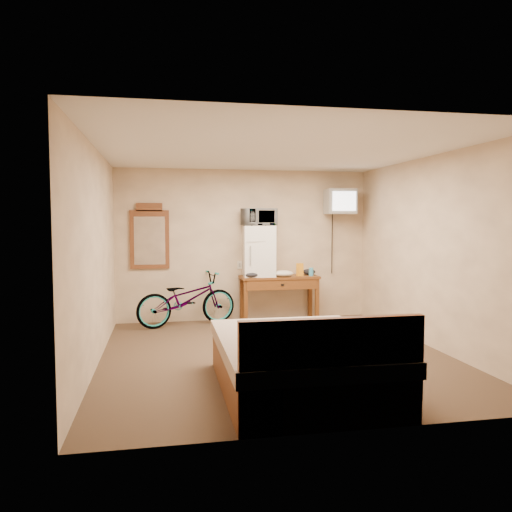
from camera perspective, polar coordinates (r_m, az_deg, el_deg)
The scene contains 13 objects.
room at distance 6.09m, azimuth 2.18°, elevation 0.22°, with size 4.60×4.64×2.50m.
desk at distance 8.21m, azimuth 2.71°, elevation -3.19°, with size 1.29×0.50×0.75m.
mini_fridge at distance 8.15m, azimuth 0.33°, elevation 0.58°, with size 0.54×0.53×0.83m.
microwave at distance 8.13m, azimuth 0.33°, elevation 4.47°, with size 0.51×0.34×0.28m, color white.
snack_bag at distance 8.25m, azimuth 5.03°, elevation -1.55°, with size 0.10×0.06×0.21m, color orange.
blue_cup at distance 8.29m, azimuth 6.32°, elevation -1.80°, with size 0.08×0.08×0.13m, color #3A9BC8.
cloth_cream at distance 8.11m, azimuth 3.12°, elevation -2.02°, with size 0.33×0.26×0.10m, color beige.
cloth_dark_a at distance 7.97m, azimuth -0.51°, elevation -2.16°, with size 0.24×0.18×0.09m, color black.
cloth_dark_b at distance 8.44m, azimuth 6.08°, elevation -1.81°, with size 0.22×0.18×0.10m, color black.
crt_television at distance 8.47m, azimuth 9.57°, elevation 6.15°, with size 0.49×0.59×0.41m.
wall_mirror at distance 8.20m, azimuth -12.06°, elevation 2.14°, with size 0.62×0.04×1.05m.
bicycle at distance 7.97m, azimuth -7.92°, elevation -4.90°, with size 0.56×1.61×0.85m, color black.
bed at distance 4.92m, azimuth 5.22°, elevation -12.02°, with size 1.56×2.06×0.90m.
Camera 1 is at (-1.36, -5.92, 1.65)m, focal length 35.00 mm.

